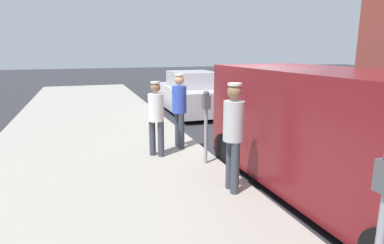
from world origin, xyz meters
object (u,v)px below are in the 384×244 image
object	(u,v)px
pedestrian_in_white	(156,114)
parked_sedan_behind	(191,94)
parked_van	(330,131)
pedestrian_in_gray	(233,130)
parking_meter_far	(384,206)
pedestrian_in_blue	(179,106)
parking_meter_near	(206,115)

from	to	relation	value
pedestrian_in_white	parked_sedan_behind	world-z (taller)	pedestrian_in_white
parked_van	parked_sedan_behind	xyz separation A→B (m)	(-0.22, -7.93, -0.41)
pedestrian_in_white	parked_van	bearing A→B (deg)	131.79
pedestrian_in_white	parked_van	xyz separation A→B (m)	(-2.36, 2.63, 0.06)
pedestrian_in_white	parked_van	world-z (taller)	parked_van
pedestrian_in_gray	parked_van	bearing A→B (deg)	165.68
parking_meter_far	pedestrian_in_blue	xyz separation A→B (m)	(0.18, -5.49, -0.01)
parked_van	parking_meter_near	bearing A→B (deg)	-50.62
parking_meter_far	parked_sedan_behind	size ratio (longest dim) A/B	0.34
pedestrian_in_blue	parked_van	bearing A→B (deg)	118.37
parking_meter_near	parked_van	world-z (taller)	parked_van
parking_meter_far	parked_sedan_behind	distance (m)	10.46
pedestrian_in_blue	pedestrian_in_gray	xyz separation A→B (m)	(-0.11, 2.71, 0.03)
pedestrian_in_gray	parking_meter_far	bearing A→B (deg)	91.48
parking_meter_near	pedestrian_in_blue	xyz separation A→B (m)	(0.18, -1.29, -0.01)
parked_van	pedestrian_in_white	bearing A→B (deg)	-48.21
parked_sedan_behind	parking_meter_far	bearing A→B (deg)	80.54
parking_meter_far	pedestrian_in_gray	distance (m)	2.78
parking_meter_near	parked_sedan_behind	distance (m)	6.36
parked_sedan_behind	parking_meter_near	bearing A→B (deg)	74.30
pedestrian_in_white	parking_meter_far	bearing A→B (deg)	99.69
parking_meter_far	parked_van	bearing A→B (deg)	-122.29
pedestrian_in_gray	parked_sedan_behind	size ratio (longest dim) A/B	0.41
pedestrian_in_gray	parked_van	size ratio (longest dim) A/B	0.35
parking_meter_far	pedestrian_in_gray	size ratio (longest dim) A/B	0.84
parking_meter_near	pedestrian_in_blue	size ratio (longest dim) A/B	0.86
pedestrian_in_gray	parked_sedan_behind	xyz separation A→B (m)	(-1.79, -7.53, -0.45)
pedestrian_in_white	pedestrian_in_gray	world-z (taller)	pedestrian_in_gray
pedestrian_in_gray	pedestrian_in_blue	bearing A→B (deg)	-87.66
parking_meter_near	pedestrian_in_gray	distance (m)	1.43
parking_meter_far	parked_sedan_behind	world-z (taller)	parking_meter_far
pedestrian_in_blue	pedestrian_in_white	bearing A→B (deg)	35.59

